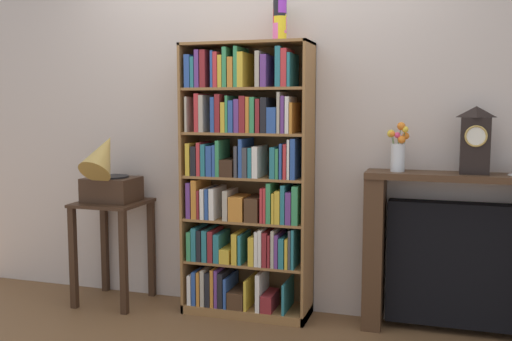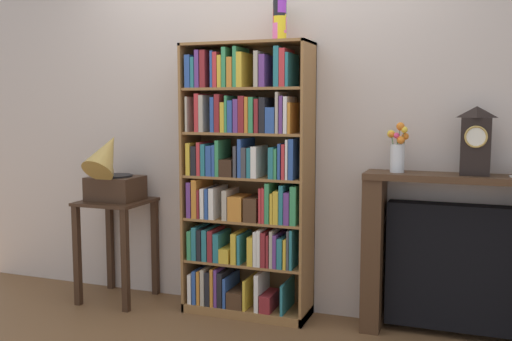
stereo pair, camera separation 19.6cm
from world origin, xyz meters
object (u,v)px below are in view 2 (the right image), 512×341
object	(u,v)px
cup_stack	(280,20)
mantel_clock	(476,141)
fireplace_mantel	(457,258)
flower_vase	(398,151)
bookshelf	(245,186)
side_table_left	(117,229)
gramophone	(111,172)

from	to	relation	value
cup_stack	mantel_clock	xyz separation A→B (m)	(1.21, -0.01, -0.75)
fireplace_mantel	flower_vase	size ratio (longest dim) A/B	3.64
cup_stack	bookshelf	bearing A→B (deg)	-170.23
side_table_left	flower_vase	bearing A→B (deg)	2.66
gramophone	flower_vase	bearing A→B (deg)	4.10
side_table_left	gramophone	xyz separation A→B (m)	(0.00, -0.05, 0.42)
side_table_left	fireplace_mantel	world-z (taller)	fireplace_mantel
cup_stack	side_table_left	world-z (taller)	cup_stack
fireplace_mantel	gramophone	bearing A→B (deg)	-175.89
bookshelf	side_table_left	bearing A→B (deg)	-176.32
side_table_left	fireplace_mantel	distance (m)	2.34
flower_vase	gramophone	bearing A→B (deg)	-175.90
cup_stack	gramophone	bearing A→B (deg)	-172.80
bookshelf	cup_stack	bearing A→B (deg)	9.77
fireplace_mantel	flower_vase	bearing A→B (deg)	-175.80
gramophone	fireplace_mantel	bearing A→B (deg)	4.11
mantel_clock	bookshelf	bearing A→B (deg)	-178.80
bookshelf	side_table_left	world-z (taller)	bookshelf
bookshelf	mantel_clock	bearing A→B (deg)	1.20
bookshelf	gramophone	world-z (taller)	bookshelf
cup_stack	gramophone	distance (m)	1.58
bookshelf	mantel_clock	world-z (taller)	bookshelf
bookshelf	fireplace_mantel	xyz separation A→B (m)	(1.36, 0.06, -0.38)
gramophone	mantel_clock	size ratio (longest dim) A/B	1.32
bookshelf	flower_vase	size ratio (longest dim) A/B	5.93
side_table_left	flower_vase	xyz separation A→B (m)	(1.97, 0.09, 0.61)
mantel_clock	flower_vase	world-z (taller)	mantel_clock
bookshelf	flower_vase	distance (m)	1.03
bookshelf	gramophone	bearing A→B (deg)	-173.42
gramophone	fireplace_mantel	world-z (taller)	gramophone
mantel_clock	side_table_left	bearing A→B (deg)	-177.80
side_table_left	fireplace_mantel	size ratio (longest dim) A/B	0.66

